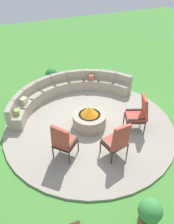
% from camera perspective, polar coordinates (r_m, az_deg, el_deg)
% --- Properties ---
extents(ground_plane, '(24.00, 24.00, 0.00)m').
position_cam_1_polar(ground_plane, '(7.51, 0.57, -3.60)').
color(ground_plane, '#478C38').
extents(patio_circle, '(5.29, 5.29, 0.06)m').
position_cam_1_polar(patio_circle, '(7.49, 0.57, -3.42)').
color(patio_circle, '#9E9384').
rests_on(patio_circle, ground_plane).
extents(fire_pit, '(1.03, 1.03, 0.72)m').
position_cam_1_polar(fire_pit, '(7.30, 0.58, -1.59)').
color(fire_pit, '#9E937F').
rests_on(fire_pit, patio_circle).
extents(curved_stone_bench, '(4.60, 2.00, 0.72)m').
position_cam_1_polar(curved_stone_bench, '(8.60, -5.20, 4.97)').
color(curved_stone_bench, '#9E937F').
rests_on(curved_stone_bench, patio_circle).
extents(lounge_chair_front_left, '(0.76, 0.80, 1.17)m').
position_cam_1_polar(lounge_chair_front_left, '(6.15, -5.75, -6.90)').
color(lounge_chair_front_left, '#2D2319').
rests_on(lounge_chair_front_left, patio_circle).
extents(lounge_chair_front_right, '(0.70, 0.65, 1.14)m').
position_cam_1_polar(lounge_chair_front_right, '(6.18, 7.25, -6.83)').
color(lounge_chair_front_right, '#2D2319').
rests_on(lounge_chair_front_right, patio_circle).
extents(lounge_chair_back_left, '(0.76, 0.72, 1.15)m').
position_cam_1_polar(lounge_chair_back_left, '(7.18, 12.37, -0.31)').
color(lounge_chair_back_left, '#2D2319').
rests_on(lounge_chair_back_left, patio_circle).
extents(potted_plant_4, '(0.50, 0.50, 0.69)m').
position_cam_1_polar(potted_plant_4, '(5.36, 14.92, -22.37)').
color(potted_plant_4, brown).
rests_on(potted_plant_4, ground_plane).
extents(potted_plant_5, '(0.48, 0.48, 0.67)m').
position_cam_1_polar(potted_plant_5, '(9.66, -8.53, 8.61)').
color(potted_plant_5, brown).
rests_on(potted_plant_5, ground_plane).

